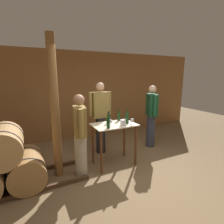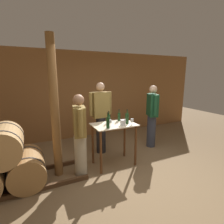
# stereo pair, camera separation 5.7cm
# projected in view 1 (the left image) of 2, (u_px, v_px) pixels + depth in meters

# --- Properties ---
(ground_plane) EXTENTS (14.00, 14.00, 0.00)m
(ground_plane) POSITION_uv_depth(u_px,v_px,m) (137.00, 180.00, 3.34)
(ground_plane) COLOR brown
(back_wall) EXTENTS (8.40, 0.05, 2.70)m
(back_wall) POSITION_uv_depth(u_px,v_px,m) (87.00, 95.00, 5.60)
(back_wall) COLOR brown
(back_wall) RESTS_ON ground_plane
(tasting_table) EXTENTS (0.94, 0.61, 0.93)m
(tasting_table) POSITION_uv_depth(u_px,v_px,m) (114.00, 134.00, 3.81)
(tasting_table) COLOR beige
(tasting_table) RESTS_ON ground_plane
(wooden_post) EXTENTS (0.16, 0.16, 2.70)m
(wooden_post) POSITION_uv_depth(u_px,v_px,m) (55.00, 109.00, 3.26)
(wooden_post) COLOR brown
(wooden_post) RESTS_ON ground_plane
(wine_bottle_far_left) EXTENTS (0.07, 0.07, 0.32)m
(wine_bottle_far_left) POSITION_uv_depth(u_px,v_px,m) (108.00, 122.00, 3.46)
(wine_bottle_far_left) COLOR black
(wine_bottle_far_left) RESTS_ON tasting_table
(wine_bottle_left) EXTENTS (0.07, 0.07, 0.26)m
(wine_bottle_left) POSITION_uv_depth(u_px,v_px,m) (109.00, 118.00, 3.87)
(wine_bottle_left) COLOR black
(wine_bottle_left) RESTS_ON tasting_table
(wine_bottle_center) EXTENTS (0.07, 0.07, 0.27)m
(wine_bottle_center) POSITION_uv_depth(u_px,v_px,m) (119.00, 116.00, 4.04)
(wine_bottle_center) COLOR #193819
(wine_bottle_center) RESTS_ON tasting_table
(wine_bottle_right) EXTENTS (0.08, 0.08, 0.32)m
(wine_bottle_right) POSITION_uv_depth(u_px,v_px,m) (127.00, 118.00, 3.81)
(wine_bottle_right) COLOR #193819
(wine_bottle_right) RESTS_ON tasting_table
(wine_glass_near_left) EXTENTS (0.06, 0.06, 0.15)m
(wine_glass_near_left) POSITION_uv_depth(u_px,v_px,m) (110.00, 122.00, 3.55)
(wine_glass_near_left) COLOR silver
(wine_glass_near_left) RESTS_ON tasting_table
(wine_glass_near_center) EXTENTS (0.06, 0.06, 0.14)m
(wine_glass_near_center) POSITION_uv_depth(u_px,v_px,m) (132.00, 121.00, 3.69)
(wine_glass_near_center) COLOR silver
(wine_glass_near_center) RESTS_ON tasting_table
(ice_bucket) EXTENTS (0.12, 0.12, 0.12)m
(ice_bucket) POSITION_uv_depth(u_px,v_px,m) (123.00, 123.00, 3.68)
(ice_bucket) COLOR silver
(ice_bucket) RESTS_ON tasting_table
(person_host) EXTENTS (0.59, 0.24, 1.80)m
(person_host) POSITION_uv_depth(u_px,v_px,m) (100.00, 116.00, 4.38)
(person_host) COLOR #232328
(person_host) RESTS_ON ground_plane
(person_visitor_with_scarf) EXTENTS (0.29, 0.58, 1.63)m
(person_visitor_with_scarf) POSITION_uv_depth(u_px,v_px,m) (80.00, 134.00, 3.36)
(person_visitor_with_scarf) COLOR #B7AD93
(person_visitor_with_scarf) RESTS_ON ground_plane
(person_visitor_bearded) EXTENTS (0.34, 0.56, 1.71)m
(person_visitor_bearded) POSITION_uv_depth(u_px,v_px,m) (151.00, 115.00, 4.79)
(person_visitor_bearded) COLOR #333847
(person_visitor_bearded) RESTS_ON ground_plane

